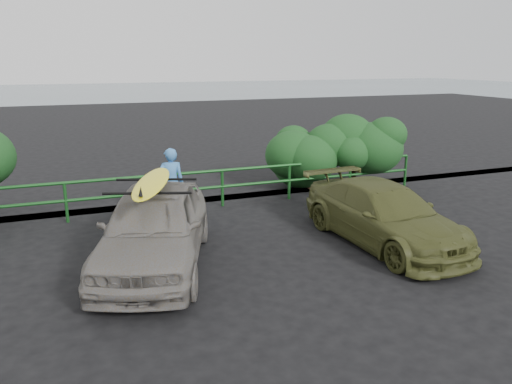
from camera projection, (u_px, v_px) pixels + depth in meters
ground at (252, 287)px, 8.85m from camera, size 80.00×80.00×0.00m
ocean at (87, 91)px, 63.04m from camera, size 200.00×200.00×0.00m
guardrail at (186, 191)px, 13.23m from camera, size 14.00×0.08×1.04m
shrub_right at (342, 157)px, 15.27m from camera, size 3.20×2.40×2.03m
sedan at (154, 227)px, 9.57m from camera, size 3.25×4.98×1.58m
olive_vehicle at (384, 215)px, 10.81m from camera, size 2.10×4.55×1.29m
man at (171, 183)px, 12.57m from camera, size 0.70×0.51×1.78m
roof_rack at (152, 186)px, 9.36m from camera, size 1.85×1.55×0.05m
surfboard at (152, 183)px, 9.34m from camera, size 1.37×2.68×0.08m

